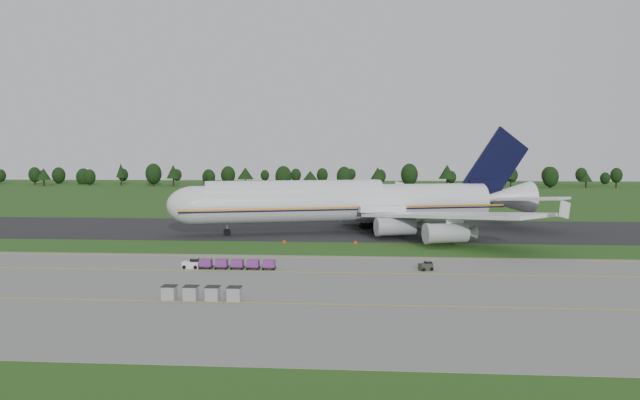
# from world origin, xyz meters

# --- Properties ---
(ground) EXTENTS (600.00, 600.00, 0.00)m
(ground) POSITION_xyz_m (0.00, 0.00, 0.00)
(ground) COLOR #214715
(ground) RESTS_ON ground
(apron) EXTENTS (300.00, 52.00, 0.06)m
(apron) POSITION_xyz_m (0.00, -34.00, 0.03)
(apron) COLOR slate
(apron) RESTS_ON ground
(taxiway) EXTENTS (300.00, 40.00, 0.08)m
(taxiway) POSITION_xyz_m (0.00, 28.00, 0.04)
(taxiway) COLOR black
(taxiway) RESTS_ON ground
(apron_markings) EXTENTS (300.00, 30.20, 0.01)m
(apron_markings) POSITION_xyz_m (0.00, -26.98, 0.06)
(apron_markings) COLOR gold
(apron_markings) RESTS_ON apron
(tree_line) EXTENTS (528.55, 22.50, 11.96)m
(tree_line) POSITION_xyz_m (-7.54, 219.02, 6.17)
(tree_line) COLOR black
(tree_line) RESTS_ON ground
(aircraft) EXTENTS (78.36, 73.42, 22.10)m
(aircraft) POSITION_xyz_m (9.40, 23.36, 6.31)
(aircraft) COLOR silver
(aircraft) RESTS_ON ground
(baggage_train) EXTENTS (13.02, 1.38, 1.33)m
(baggage_train) POSITION_xyz_m (-6.60, -20.45, 0.77)
(baggage_train) COLOR silver
(baggage_train) RESTS_ON apron
(utility_cart) EXTENTS (2.06, 1.71, 0.98)m
(utility_cart) POSITION_xyz_m (20.67, -19.50, 0.54)
(utility_cart) COLOR #292F21
(utility_cart) RESTS_ON apron
(uld_row) EXTENTS (8.72, 1.52, 1.50)m
(uld_row) POSITION_xyz_m (-5.17, -39.05, 0.82)
(uld_row) COLOR gray
(uld_row) RESTS_ON apron
(edge_markers) EXTENTS (26.02, 0.30, 0.60)m
(edge_markers) POSITION_xyz_m (10.52, 5.37, 0.27)
(edge_markers) COLOR #DC4206
(edge_markers) RESTS_ON ground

